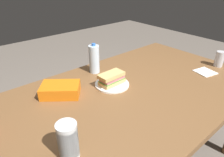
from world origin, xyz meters
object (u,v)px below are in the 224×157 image
at_px(paper_plate, 112,84).
at_px(dining_table, 130,102).
at_px(water_bottle_tall, 94,59).
at_px(chip_bag, 60,90).
at_px(soda_can_silver, 219,59).
at_px(plastic_cup_stack, 68,141).
at_px(sandwich, 112,78).

bearing_deg(paper_plate, dining_table, 105.87).
relative_size(paper_plate, water_bottle_tall, 1.02).
xyz_separation_m(dining_table, chip_bag, (0.36, -0.25, 0.12)).
bearing_deg(water_bottle_tall, paper_plate, 82.47).
xyz_separation_m(dining_table, soda_can_silver, (-0.81, 0.18, 0.14)).
distance_m(paper_plate, soda_can_silver, 0.90).
distance_m(chip_bag, soda_can_silver, 1.24).
bearing_deg(water_bottle_tall, chip_bag, 19.43).
bearing_deg(chip_bag, paper_plate, 18.71).
xyz_separation_m(water_bottle_tall, soda_can_silver, (-0.81, 0.56, -0.04)).
bearing_deg(paper_plate, chip_bag, -19.99).
distance_m(dining_table, chip_bag, 0.45).
distance_m(paper_plate, water_bottle_tall, 0.26).
distance_m(paper_plate, chip_bag, 0.34).
bearing_deg(water_bottle_tall, plastic_cup_stack, 46.22).
height_order(chip_bag, water_bottle_tall, water_bottle_tall).
distance_m(dining_table, paper_plate, 0.17).
distance_m(chip_bag, water_bottle_tall, 0.38).
distance_m(paper_plate, sandwich, 0.05).
bearing_deg(dining_table, chip_bag, -35.16).
bearing_deg(dining_table, water_bottle_tall, -88.95).
bearing_deg(chip_bag, soda_can_silver, 18.21).
relative_size(paper_plate, plastic_cup_stack, 1.36).
relative_size(sandwich, chip_bag, 0.80).
bearing_deg(plastic_cup_stack, sandwich, -147.12).
height_order(dining_table, paper_plate, paper_plate).
relative_size(chip_bag, soda_can_silver, 1.89).
distance_m(sandwich, soda_can_silver, 0.91).
xyz_separation_m(chip_bag, soda_can_silver, (-1.16, 0.43, 0.03)).
xyz_separation_m(plastic_cup_stack, soda_can_silver, (-1.36, -0.01, -0.02)).
height_order(sandwich, chip_bag, sandwich).
xyz_separation_m(water_bottle_tall, plastic_cup_stack, (0.55, 0.57, -0.02)).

